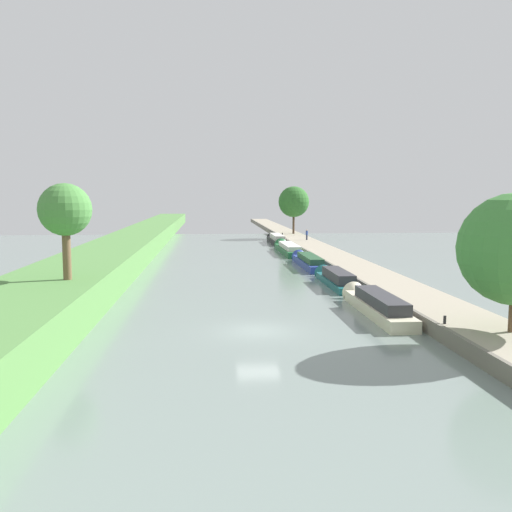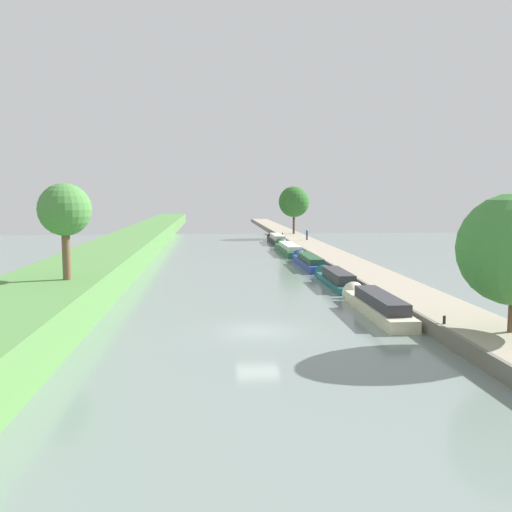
% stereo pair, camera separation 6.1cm
% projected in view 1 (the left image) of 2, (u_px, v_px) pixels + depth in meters
% --- Properties ---
extents(ground_plane, '(160.00, 160.00, 0.00)m').
position_uv_depth(ground_plane, '(258.00, 331.00, 31.75)').
color(ground_plane, slate).
extents(left_grassy_bank, '(7.14, 260.00, 2.46)m').
position_uv_depth(left_grassy_bank, '(22.00, 314.00, 30.47)').
color(left_grassy_bank, '#518442').
rests_on(left_grassy_bank, ground_plane).
extents(right_towpath, '(4.43, 260.00, 0.86)m').
position_uv_depth(right_towpath, '(456.00, 320.00, 32.72)').
color(right_towpath, '#9E937F').
rests_on(right_towpath, ground_plane).
extents(stone_quay, '(0.25, 260.00, 0.91)m').
position_uv_depth(stone_quay, '(418.00, 320.00, 32.52)').
color(stone_quay, '#6B665B').
rests_on(stone_quay, ground_plane).
extents(narrowboat_cream, '(1.83, 11.44, 1.99)m').
position_uv_depth(narrowboat_cream, '(376.00, 304.00, 36.38)').
color(narrowboat_cream, beige).
rests_on(narrowboat_cream, ground_plane).
extents(narrowboat_teal, '(1.81, 10.43, 1.98)m').
position_uv_depth(narrowboat_teal, '(335.00, 278.00, 48.02)').
color(narrowboat_teal, '#195B60').
rests_on(narrowboat_teal, ground_plane).
extents(narrowboat_blue, '(1.85, 12.64, 1.86)m').
position_uv_depth(narrowboat_blue, '(308.00, 261.00, 60.49)').
color(narrowboat_blue, '#283D93').
rests_on(narrowboat_blue, ground_plane).
extents(narrowboat_green, '(2.18, 14.83, 2.07)m').
position_uv_depth(narrowboat_green, '(288.00, 249.00, 74.92)').
color(narrowboat_green, '#1E6033').
rests_on(narrowboat_green, ground_plane).
extents(narrowboat_black, '(1.88, 12.90, 2.04)m').
position_uv_depth(narrowboat_black, '(276.00, 239.00, 89.91)').
color(narrowboat_black, black).
rests_on(narrowboat_black, ground_plane).
extents(tree_rightbank_midnear, '(5.60, 5.60, 8.64)m').
position_uv_depth(tree_rightbank_midnear, '(294.00, 202.00, 98.84)').
color(tree_rightbank_midnear, '#4C3828').
rests_on(tree_rightbank_midnear, right_towpath).
extents(tree_leftbank_downstream, '(3.37, 3.37, 6.20)m').
position_uv_depth(tree_leftbank_downstream, '(65.00, 211.00, 34.59)').
color(tree_leftbank_downstream, brown).
rests_on(tree_leftbank_downstream, left_grassy_bank).
extents(person_walking, '(0.34, 0.34, 1.66)m').
position_uv_depth(person_walking, '(307.00, 234.00, 85.57)').
color(person_walking, '#282D42').
rests_on(person_walking, right_towpath).
extents(mooring_bollard_near, '(0.16, 0.16, 0.45)m').
position_uv_depth(mooring_bollard_near, '(445.00, 320.00, 29.82)').
color(mooring_bollard_near, black).
rests_on(mooring_bollard_near, right_towpath).
extents(mooring_bollard_far, '(0.16, 0.16, 0.45)m').
position_uv_depth(mooring_bollard_far, '(282.00, 234.00, 95.80)').
color(mooring_bollard_far, black).
rests_on(mooring_bollard_far, right_towpath).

